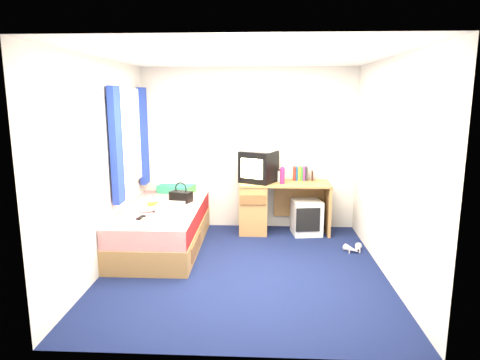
{
  "coord_description": "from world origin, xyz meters",
  "views": [
    {
      "loc": [
        0.2,
        -4.68,
        1.99
      ],
      "look_at": [
        -0.07,
        0.7,
        0.92
      ],
      "focal_mm": 32.0,
      "sensor_mm": 36.0,
      "label": 1
    }
  ],
  "objects_px": {
    "magazine": "(156,205)",
    "white_heels": "(354,249)",
    "pink_water_bottle": "(282,176)",
    "colour_swatch_fan": "(150,220)",
    "desk": "(265,205)",
    "pillow": "(177,189)",
    "picture_frame": "(312,176)",
    "bed": "(163,228)",
    "aerosol_can": "(279,176)",
    "handbag": "(181,196)",
    "vcr": "(259,148)",
    "towel": "(171,207)",
    "storage_cube": "(306,217)",
    "crt_tv": "(259,167)",
    "water_bottle": "(148,210)",
    "remote_control": "(141,217)"
  },
  "relations": [
    {
      "from": "pink_water_bottle",
      "to": "white_heels",
      "type": "relative_size",
      "value": 0.83
    },
    {
      "from": "picture_frame",
      "to": "magazine",
      "type": "xyz_separation_m",
      "value": [
        -2.16,
        -0.79,
        -0.27
      ]
    },
    {
      "from": "towel",
      "to": "water_bottle",
      "type": "height_order",
      "value": "towel"
    },
    {
      "from": "colour_swatch_fan",
      "to": "desk",
      "type": "bearing_deg",
      "value": 43.4
    },
    {
      "from": "desk",
      "to": "remote_control",
      "type": "bearing_deg",
      "value": -140.57
    },
    {
      "from": "pillow",
      "to": "colour_swatch_fan",
      "type": "bearing_deg",
      "value": -91.09
    },
    {
      "from": "pillow",
      "to": "storage_cube",
      "type": "height_order",
      "value": "pillow"
    },
    {
      "from": "crt_tv",
      "to": "handbag",
      "type": "distance_m",
      "value": 1.2
    },
    {
      "from": "vcr",
      "to": "towel",
      "type": "xyz_separation_m",
      "value": [
        -1.11,
        -0.91,
        -0.65
      ]
    },
    {
      "from": "bed",
      "to": "white_heels",
      "type": "relative_size",
      "value": 7.59
    },
    {
      "from": "crt_tv",
      "to": "water_bottle",
      "type": "distance_m",
      "value": 1.74
    },
    {
      "from": "desk",
      "to": "picture_frame",
      "type": "bearing_deg",
      "value": 12.94
    },
    {
      "from": "bed",
      "to": "aerosol_can",
      "type": "relative_size",
      "value": 12.19
    },
    {
      "from": "water_bottle",
      "to": "vcr",
      "type": "bearing_deg",
      "value": 35.04
    },
    {
      "from": "pillow",
      "to": "pink_water_bottle",
      "type": "bearing_deg",
      "value": -10.62
    },
    {
      "from": "handbag",
      "to": "towel",
      "type": "relative_size",
      "value": 1.04
    },
    {
      "from": "storage_cube",
      "to": "remote_control",
      "type": "bearing_deg",
      "value": -159.16
    },
    {
      "from": "storage_cube",
      "to": "vcr",
      "type": "relative_size",
      "value": 1.13
    },
    {
      "from": "colour_swatch_fan",
      "to": "pink_water_bottle",
      "type": "bearing_deg",
      "value": 36.37
    },
    {
      "from": "vcr",
      "to": "white_heels",
      "type": "xyz_separation_m",
      "value": [
        1.25,
        -0.81,
        -1.21
      ]
    },
    {
      "from": "desk",
      "to": "towel",
      "type": "xyz_separation_m",
      "value": [
        -1.21,
        -0.91,
        0.19
      ]
    },
    {
      "from": "desk",
      "to": "colour_swatch_fan",
      "type": "relative_size",
      "value": 5.91
    },
    {
      "from": "aerosol_can",
      "to": "white_heels",
      "type": "distance_m",
      "value": 1.48
    },
    {
      "from": "vcr",
      "to": "aerosol_can",
      "type": "height_order",
      "value": "vcr"
    },
    {
      "from": "vcr",
      "to": "picture_frame",
      "type": "distance_m",
      "value": 0.91
    },
    {
      "from": "pillow",
      "to": "pink_water_bottle",
      "type": "relative_size",
      "value": 2.36
    },
    {
      "from": "bed",
      "to": "picture_frame",
      "type": "bearing_deg",
      "value": 23.57
    },
    {
      "from": "magazine",
      "to": "remote_control",
      "type": "bearing_deg",
      "value": -93.44
    },
    {
      "from": "bed",
      "to": "desk",
      "type": "xyz_separation_m",
      "value": [
        1.36,
        0.74,
        0.14
      ]
    },
    {
      "from": "vcr",
      "to": "remote_control",
      "type": "relative_size",
      "value": 2.77
    },
    {
      "from": "pillow",
      "to": "handbag",
      "type": "bearing_deg",
      "value": -73.0
    },
    {
      "from": "remote_control",
      "to": "vcr",
      "type": "bearing_deg",
      "value": 53.35
    },
    {
      "from": "storage_cube",
      "to": "magazine",
      "type": "bearing_deg",
      "value": -173.15
    },
    {
      "from": "water_bottle",
      "to": "desk",
      "type": "bearing_deg",
      "value": 33.03
    },
    {
      "from": "crt_tv",
      "to": "colour_swatch_fan",
      "type": "height_order",
      "value": "crt_tv"
    },
    {
      "from": "desk",
      "to": "pillow",
      "type": "bearing_deg",
      "value": 172.4
    },
    {
      "from": "bed",
      "to": "picture_frame",
      "type": "height_order",
      "value": "picture_frame"
    },
    {
      "from": "picture_frame",
      "to": "colour_swatch_fan",
      "type": "relative_size",
      "value": 0.64
    },
    {
      "from": "crt_tv",
      "to": "handbag",
      "type": "xyz_separation_m",
      "value": [
        -1.07,
        -0.4,
        -0.36
      ]
    },
    {
      "from": "aerosol_can",
      "to": "colour_swatch_fan",
      "type": "height_order",
      "value": "aerosol_can"
    },
    {
      "from": "pillow",
      "to": "picture_frame",
      "type": "height_order",
      "value": "picture_frame"
    },
    {
      "from": "vcr",
      "to": "towel",
      "type": "distance_m",
      "value": 1.58
    },
    {
      "from": "magazine",
      "to": "white_heels",
      "type": "distance_m",
      "value": 2.67
    },
    {
      "from": "pink_water_bottle",
      "to": "magazine",
      "type": "xyz_separation_m",
      "value": [
        -1.7,
        -0.51,
        -0.31
      ]
    },
    {
      "from": "crt_tv",
      "to": "picture_frame",
      "type": "bearing_deg",
      "value": 38.33
    },
    {
      "from": "pillow",
      "to": "magazine",
      "type": "relative_size",
      "value": 1.84
    },
    {
      "from": "magazine",
      "to": "colour_swatch_fan",
      "type": "distance_m",
      "value": 0.68
    },
    {
      "from": "pillow",
      "to": "picture_frame",
      "type": "bearing_deg",
      "value": -0.61
    },
    {
      "from": "picture_frame",
      "to": "aerosol_can",
      "type": "bearing_deg",
      "value": -159.66
    },
    {
      "from": "vcr",
      "to": "white_heels",
      "type": "bearing_deg",
      "value": -10.72
    }
  ]
}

